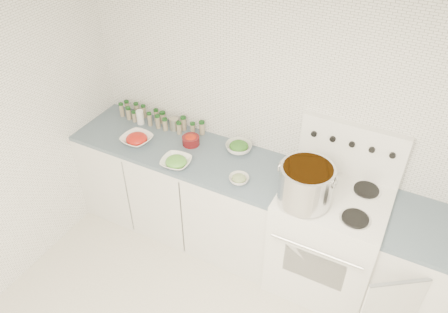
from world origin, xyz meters
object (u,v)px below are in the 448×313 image
stock_pot (306,183)px  bowl_snowpea (176,162)px  bowl_tomato (137,139)px  stove (327,237)px

stock_pot → bowl_snowpea: (-1.03, -0.04, -0.17)m
bowl_tomato → bowl_snowpea: bowl_tomato is taller
stock_pot → stove: bearing=41.1°
stove → bowl_tomato: bearing=-176.7°
stock_pot → bowl_snowpea: stock_pot is taller
stove → bowl_tomato: size_ratio=5.00×
stove → bowl_tomato: stove is taller
stock_pot → bowl_snowpea: size_ratio=1.56×
stock_pot → bowl_tomato: 1.49m
stock_pot → bowl_tomato: (-1.48, 0.07, -0.16)m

